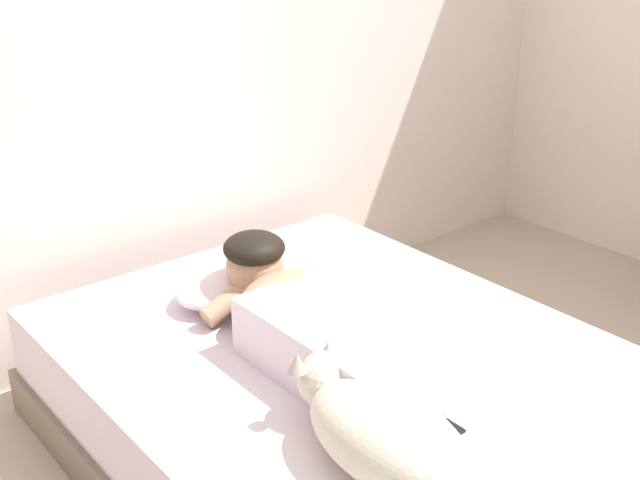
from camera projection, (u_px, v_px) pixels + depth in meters
name	position (u px, v px, depth m)	size (l,w,h in m)	color
back_wall	(179.00, 15.00, 2.94)	(3.98, 0.12, 2.50)	silver
bed	(355.00, 413.00, 2.45)	(1.44, 1.96, 0.40)	#726051
pillow	(246.00, 280.00, 2.72)	(0.52, 0.32, 0.11)	silver
person_lying	(326.00, 322.00, 2.34)	(0.43, 0.92, 0.27)	silver
dog	(380.00, 431.00, 1.87)	(0.26, 0.57, 0.21)	beige
coffee_cup	(339.00, 277.00, 2.78)	(0.12, 0.09, 0.07)	teal
cell_phone	(436.00, 423.00, 2.06)	(0.07, 0.14, 0.01)	black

